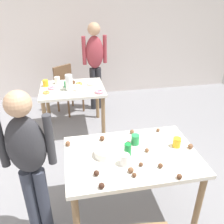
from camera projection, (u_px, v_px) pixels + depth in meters
name	position (u px, v px, depth m)	size (l,w,h in m)	color
ground_plane	(130.00, 200.00, 2.72)	(6.40, 6.40, 0.00)	gray
wall_back	(92.00, 33.00, 4.89)	(6.40, 0.10, 2.60)	silver
dining_table_near	(131.00, 162.00, 2.29)	(1.24, 0.82, 0.75)	silver
dining_table_far	(73.00, 94.00, 3.78)	(0.98, 0.79, 0.75)	silver
chair_far_table	(67.00, 86.00, 4.47)	(0.56, 0.56, 0.87)	brown
person_girl_near	(29.00, 158.00, 1.98)	(0.45, 0.23, 1.49)	#383D4C
person_adult_far	(95.00, 59.00, 4.33)	(0.45, 0.23, 1.62)	#28282D
mixing_bowl	(105.00, 153.00, 2.22)	(0.20, 0.20, 0.07)	white
soda_can	(128.00, 150.00, 2.21)	(0.07, 0.07, 0.12)	#198438
fork_near	(173.00, 154.00, 2.25)	(0.17, 0.02, 0.01)	silver
cup_near_0	(125.00, 160.00, 2.10)	(0.08, 0.08, 0.11)	white
cup_near_1	(135.00, 140.00, 2.38)	(0.08, 0.08, 0.10)	green
cup_near_2	(177.00, 142.00, 2.34)	(0.08, 0.08, 0.10)	yellow
cake_ball_0	(160.00, 166.00, 2.08)	(0.04, 0.04, 0.04)	brown
cake_ball_1	(132.00, 132.00, 2.56)	(0.05, 0.05, 0.05)	brown
cake_ball_2	(141.00, 164.00, 2.10)	(0.04, 0.04, 0.04)	brown
cake_ball_3	(128.00, 144.00, 2.36)	(0.05, 0.05, 0.05)	#3D2319
cake_ball_4	(134.00, 175.00, 1.98)	(0.04, 0.04, 0.04)	brown
cake_ball_5	(102.00, 138.00, 2.44)	(0.05, 0.05, 0.05)	brown
cake_ball_6	(96.00, 173.00, 1.99)	(0.05, 0.05, 0.05)	#3D2319
cake_ball_7	(147.00, 150.00, 2.28)	(0.04, 0.04, 0.04)	brown
cake_ball_8	(131.00, 170.00, 2.02)	(0.05, 0.05, 0.05)	brown
cake_ball_9	(179.00, 177.00, 1.95)	(0.05, 0.05, 0.05)	brown
cake_ball_10	(102.00, 186.00, 1.86)	(0.05, 0.05, 0.05)	#3D2319
cake_ball_11	(129.00, 148.00, 2.29)	(0.05, 0.05, 0.05)	brown
cake_ball_12	(158.00, 130.00, 2.59)	(0.04, 0.04, 0.04)	brown
cake_ball_13	(68.00, 144.00, 2.36)	(0.05, 0.05, 0.05)	brown
cake_ball_14	(190.00, 146.00, 2.32)	(0.05, 0.05, 0.05)	brown
pitcher_far	(69.00, 83.00, 3.59)	(0.11, 0.11, 0.24)	white
cup_far_0	(46.00, 83.00, 3.76)	(0.09, 0.09, 0.10)	yellow
cup_far_1	(67.00, 84.00, 3.74)	(0.09, 0.09, 0.09)	green
cup_far_2	(57.00, 80.00, 3.86)	(0.09, 0.09, 0.12)	white
cup_far_3	(78.00, 88.00, 3.60)	(0.08, 0.08, 0.09)	white
donut_far_0	(71.00, 82.00, 3.89)	(0.13, 0.13, 0.04)	brown
donut_far_1	(92.00, 84.00, 3.83)	(0.14, 0.14, 0.04)	white
donut_far_2	(51.00, 88.00, 3.68)	(0.11, 0.11, 0.03)	pink
donut_far_3	(79.00, 84.00, 3.84)	(0.11, 0.11, 0.03)	gold
donut_far_4	(46.00, 92.00, 3.53)	(0.10, 0.10, 0.03)	gold
donut_far_5	(99.00, 92.00, 3.54)	(0.14, 0.14, 0.04)	pink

